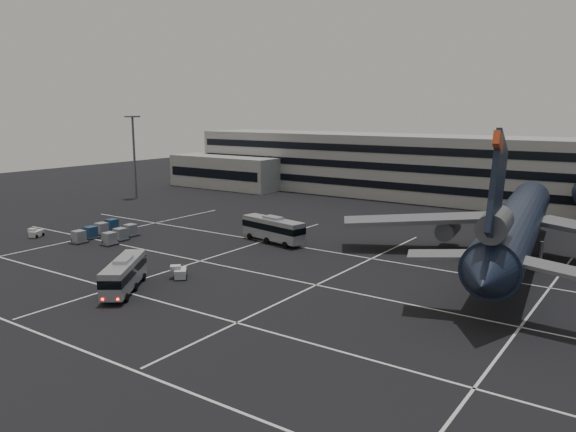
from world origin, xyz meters
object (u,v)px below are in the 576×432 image
(uld_cluster, at_px, (106,232))
(tug_a, at_px, (36,233))
(trijet_main, at_px, (516,225))
(bus_far, at_px, (273,228))
(bus_near, at_px, (124,273))

(uld_cluster, bearing_deg, tug_a, -148.58)
(trijet_main, bearing_deg, uld_cluster, -167.58)
(tug_a, bearing_deg, bus_far, 5.68)
(bus_far, relative_size, tug_a, 4.51)
(bus_far, bearing_deg, uld_cluster, 129.69)
(bus_near, height_order, bus_far, bus_far)
(trijet_main, xyz_separation_m, bus_far, (-32.61, -7.77, -3.08))
(bus_near, relative_size, bus_far, 0.87)
(trijet_main, height_order, bus_far, trijet_main)
(bus_near, bearing_deg, tug_a, 128.55)
(trijet_main, relative_size, bus_far, 5.00)
(trijet_main, bearing_deg, bus_far, -174.14)
(bus_near, xyz_separation_m, uld_cluster, (-23.07, 15.34, -1.12))
(trijet_main, relative_size, bus_near, 5.75)
(trijet_main, distance_m, bus_far, 33.66)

